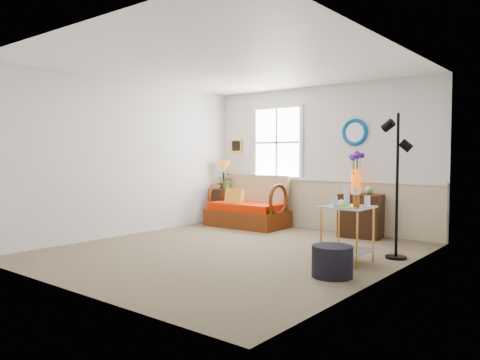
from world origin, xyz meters
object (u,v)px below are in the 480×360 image
Objects in this scene: lamp_stand at (221,205)px; ottoman at (332,261)px; cabinet at (361,216)px; side_table at (347,235)px; floor_lamp at (397,186)px; loveseat at (247,201)px.

lamp_stand is 4.55m from ottoman.
side_table is at bearing -77.12° from cabinet.
lamp_stand is 0.94× the size of side_table.
side_table reaches higher than lamp_stand.
floor_lamp is at bearing -15.70° from lamp_stand.
lamp_stand is 4.04m from side_table.
loveseat is at bearing -12.60° from lamp_stand.
cabinet is at bearing 107.73° from ottoman.
lamp_stand is 1.48× the size of ottoman.
side_table is at bearing -30.61° from loveseat.
loveseat is at bearing 142.30° from ottoman.
floor_lamp reaches higher than loveseat.
lamp_stand is 0.35× the size of floor_lamp.
ottoman is at bearing -33.29° from lamp_stand.
loveseat is at bearing -179.73° from cabinet.
loveseat is 3.80m from ottoman.
cabinet is 1.96m from side_table.
loveseat is at bearing 150.65° from side_table.
cabinet is at bearing 138.27° from floor_lamp.
lamp_stand is at bearing 174.99° from cabinet.
side_table is at bearing -113.54° from floor_lamp.
loveseat is 2.07× the size of side_table.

